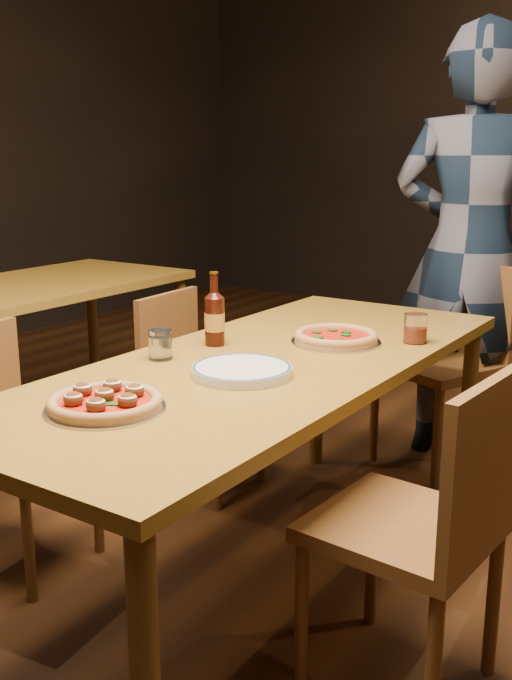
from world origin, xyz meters
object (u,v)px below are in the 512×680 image
Objects in this scene: chair_end at (438,363)px; water_glass at (160,345)px; chair_main_sw at (205,389)px; plate_stack at (242,371)px; chair_main_e at (403,524)px; beer_bottle at (215,320)px; amber_glass at (415,328)px; diner at (470,250)px; table_main at (265,381)px; pizza_margherita at (336,337)px; chair_main_nw at (20,447)px; pizza_meatball at (105,402)px.

water_glass is at bearing -83.05° from chair_end.
plate_stack is at bearing -138.72° from chair_main_sw.
beer_bottle is (-0.79, 0.27, 0.38)m from chair_main_e.
amber_glass is 0.05× the size of diner.
plate_stack is (-0.06, -1.40, 0.29)m from chair_end.
water_glass is (-0.82, 0.04, 0.34)m from chair_main_e.
chair_main_e is (0.56, -0.22, -0.22)m from table_main.
water_glass is at bearing -126.05° from pizza_margherita.
chair_main_nw reaches higher than table_main.
chair_main_sw is 0.82m from water_glass.
amber_glass is (0.19, -0.77, 0.33)m from chair_end.
water_glass is (0.34, -0.65, 0.37)m from chair_main_sw.
pizza_meatball is at bearing -76.25° from beer_bottle.
amber_glass is (0.26, 0.64, 0.03)m from plate_stack.
chair_main_sw is 0.98m from amber_glass.
chair_main_e is (1.28, 0.15, 0.03)m from chair_main_nw.
table_main is at bearing 83.59° from pizza_meatball.
beer_bottle is at bearing -141.65° from chair_main_sw.
chair_main_e is 0.97× the size of chair_end.
plate_stack is (0.04, -0.19, 0.09)m from table_main.
pizza_margherita is (0.69, -0.17, 0.35)m from chair_main_sw.
pizza_margherita is (0.08, 0.30, 0.09)m from table_main.
pizza_margherita is at bearing -133.30° from chair_main_e.
chair_end reaches higher than table_main.
amber_glass is at bearing -94.69° from chair_main_sw.
chair_end is 1.43m from plate_stack.
chair_main_nw is 8.68× the size of amber_glass.
beer_bottle is 2.43× the size of amber_glass.
amber_glass is at bearing 34.10° from pizza_margherita.
pizza_margherita is 0.41m from beer_bottle.
amber_glass reaches higher than plate_stack.
chair_end is at bearing 73.74° from beer_bottle.
chair_main_nw is 9.35× the size of water_glass.
pizza_meatball is 0.44m from plate_stack.
diner reaches higher than pizza_margherita.
pizza_margherita is (-0.02, -0.91, 0.30)m from chair_end.
diner is (0.07, 1.11, 0.18)m from pizza_margherita.
amber_glass is at bearing 47.90° from water_glass.
chair_end is 9.68× the size of amber_glass.
amber_glass is (0.37, 1.06, 0.03)m from pizza_meatball.
chair_main_sw is 0.44× the size of diner.
water_glass is (0.46, 0.19, 0.37)m from chair_main_nw.
water_glass is 0.84m from amber_glass.
chair_end reaches higher than plate_stack.
chair_main_e is 3.05× the size of pizza_margherita.
chair_main_e is 3.85× the size of beer_bottle.
pizza_margherita is 0.59m from water_glass.
water_glass is at bearing -155.70° from chair_main_sw.
table_main is at bearing -70.66° from chair_main_nw.
chair_main_e reaches higher than pizza_margherita.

